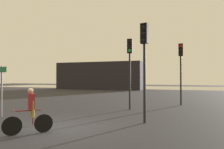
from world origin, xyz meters
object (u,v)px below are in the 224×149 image
traffic_light_center (130,60)px  direction_sign_post (1,84)px  distant_building (100,76)px  traffic_light_far_right (181,62)px  cyclist (30,111)px  traffic_light_near_right (144,54)px

traffic_light_center → direction_sign_post: bearing=32.7°
distant_building → traffic_light_center: size_ratio=3.54×
distant_building → traffic_light_far_right: bearing=-53.3°
distant_building → cyclist: size_ratio=9.75×
direction_sign_post → traffic_light_far_right: bearing=-118.8°
direction_sign_post → cyclist: bearing=166.0°
traffic_light_far_right → direction_sign_post: (-8.44, -8.20, -1.44)m
distant_building → traffic_light_far_right: distant_building is taller
distant_building → direction_sign_post: distant_building is taller
traffic_light_near_right → traffic_light_center: bearing=-55.1°
traffic_light_near_right → direction_sign_post: 7.36m
traffic_light_far_right → traffic_light_center: traffic_light_far_right is taller
traffic_light_center → cyclist: size_ratio=2.75×
distant_building → traffic_light_near_right: (13.55, -27.05, 0.65)m
distant_building → traffic_light_near_right: 30.26m
traffic_light_far_right → direction_sign_post: 11.86m
distant_building → traffic_light_center: distant_building is taller
traffic_light_far_right → traffic_light_near_right: (-1.28, -7.19, -0.07)m
traffic_light_center → traffic_light_near_right: 4.09m
traffic_light_near_right → distant_building: bearing=-52.5°
distant_building → direction_sign_post: size_ratio=6.07×
traffic_light_near_right → direction_sign_post: traffic_light_near_right is taller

